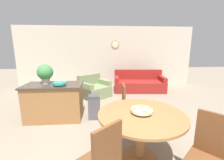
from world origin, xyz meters
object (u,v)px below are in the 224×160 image
at_px(fruit_bowl, 142,110).
at_px(kitchen_island, 55,102).
at_px(dining_chair_far_side, 129,106).
at_px(trash_bin, 94,107).
at_px(armchair, 94,89).
at_px(teal_bowl, 60,83).
at_px(dining_chair_near_right, 209,153).
at_px(couch, 139,84).
at_px(potted_plant, 45,73).
at_px(dining_table, 141,124).

distance_m(fruit_bowl, kitchen_island, 2.36).
relative_size(dining_chair_far_side, trash_bin, 1.66).
bearing_deg(armchair, teal_bowl, -150.80).
relative_size(dining_chair_near_right, couch, 0.48).
distance_m(potted_plant, armchair, 2.12).
bearing_deg(armchair, fruit_bowl, -114.73).
xyz_separation_m(dining_chair_near_right, armchair, (-1.50, 3.85, -0.27)).
distance_m(trash_bin, couch, 2.99).
bearing_deg(armchair, potted_plant, -164.12).
distance_m(potted_plant, couch, 3.79).
height_order(fruit_bowl, armchair, fruit_bowl).
bearing_deg(dining_chair_near_right, couch, -45.42).
bearing_deg(trash_bin, fruit_bowl, -62.43).
xyz_separation_m(trash_bin, couch, (1.75, 2.42, -0.01)).
relative_size(dining_chair_near_right, potted_plant, 2.13).
distance_m(dining_chair_near_right, couch, 4.54).
bearing_deg(potted_plant, teal_bowl, -30.97).
bearing_deg(kitchen_island, dining_chair_near_right, -42.04).
bearing_deg(dining_chair_far_side, dining_table, 5.23).
height_order(dining_chair_far_side, teal_bowl, dining_chair_far_side).
relative_size(dining_table, potted_plant, 2.80).
bearing_deg(trash_bin, dining_chair_far_side, -38.32).
distance_m(dining_table, fruit_bowl, 0.23).
relative_size(fruit_bowl, teal_bowl, 1.05).
bearing_deg(teal_bowl, armchair, 68.69).
bearing_deg(couch, kitchen_island, -134.39).
height_order(fruit_bowl, teal_bowl, teal_bowl).
xyz_separation_m(dining_chair_near_right, trash_bin, (-1.42, 2.10, -0.24)).
height_order(kitchen_island, trash_bin, kitchen_island).
xyz_separation_m(teal_bowl, potted_plant, (-0.39, 0.23, 0.21)).
relative_size(dining_chair_far_side, couch, 0.48).
bearing_deg(fruit_bowl, trash_bin, 117.57).
bearing_deg(fruit_bowl, dining_table, 142.33).
height_order(kitchen_island, potted_plant, potted_plant).
height_order(dining_chair_far_side, trash_bin, dining_chair_far_side).
height_order(potted_plant, trash_bin, potted_plant).
bearing_deg(potted_plant, kitchen_island, -28.33).
height_order(dining_chair_far_side, couch, dining_chair_far_side).
bearing_deg(fruit_bowl, potted_plant, 139.72).
distance_m(dining_chair_near_right, teal_bowl, 3.02).
height_order(potted_plant, armchair, potted_plant).
xyz_separation_m(dining_chair_near_right, dining_chair_far_side, (-0.67, 1.51, 0.00)).
bearing_deg(dining_chair_near_right, teal_bowl, 6.13).
xyz_separation_m(dining_chair_far_side, armchair, (-0.83, 2.34, -0.27)).
bearing_deg(kitchen_island, potted_plant, 151.67).
distance_m(fruit_bowl, armchair, 3.39).
xyz_separation_m(dining_chair_far_side, fruit_bowl, (0.02, -0.89, 0.28)).
relative_size(fruit_bowl, couch, 0.15).
xyz_separation_m(dining_table, dining_chair_near_right, (0.65, -0.61, -0.06)).
height_order(dining_chair_far_side, fruit_bowl, dining_chair_far_side).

